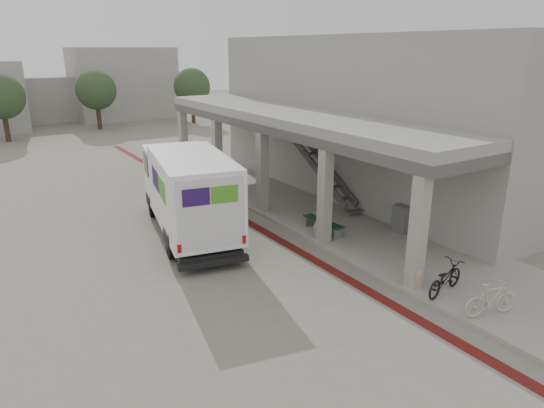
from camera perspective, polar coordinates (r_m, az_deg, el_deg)
ground at (r=15.46m, az=1.09°, el=-6.91°), size 120.00×120.00×0.00m
bike_lane_stripe at (r=17.50m, az=0.15°, el=-3.84°), size 0.35×40.00×0.01m
sidewalk at (r=17.81m, az=11.85°, el=-3.65°), size 4.40×28.00×0.12m
transit_building at (r=22.03m, az=9.50°, el=9.63°), size 7.60×17.00×7.00m
distant_backdrop at (r=47.92m, az=-27.37°, el=11.47°), size 28.00×10.00×6.50m
tree_left at (r=39.86m, az=-29.24°, el=10.96°), size 3.20×3.20×4.80m
tree_mid at (r=42.90m, az=-20.00°, el=12.48°), size 3.20×3.20×4.80m
tree_right at (r=44.49m, az=-9.39°, el=13.45°), size 3.20×3.20×4.80m
fedex_truck at (r=17.50m, az=-9.85°, el=1.54°), size 3.58×7.49×3.07m
bench at (r=17.58m, az=6.06°, el=-2.35°), size 0.50×1.85×0.43m
bollard_near at (r=14.18m, az=16.49°, el=-8.21°), size 0.41×0.41×0.61m
bollard_far at (r=17.04m, az=5.48°, el=-3.10°), size 0.38×0.38×0.57m
utility_cabinet at (r=18.08m, az=15.02°, el=-1.68°), size 0.49×0.63×0.99m
bicycle_black at (r=14.05m, az=19.69°, el=-8.22°), size 1.73×0.87×0.87m
bicycle_cream at (r=13.37m, az=24.40°, el=-10.13°), size 1.55×0.84×0.90m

